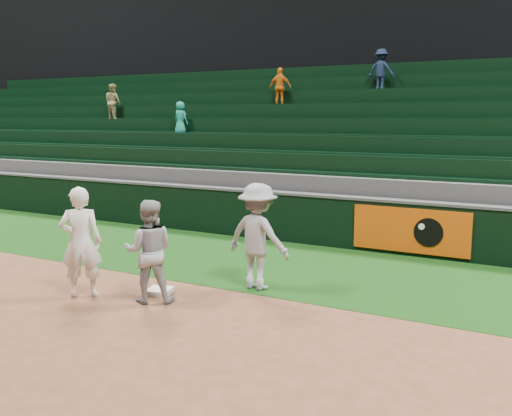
{
  "coord_description": "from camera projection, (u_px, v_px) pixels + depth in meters",
  "views": [
    {
      "loc": [
        5.97,
        -7.59,
        3.09
      ],
      "look_at": [
        0.55,
        2.3,
        1.3
      ],
      "focal_mm": 40.0,
      "sensor_mm": 36.0,
      "label": 1
    }
  ],
  "objects": [
    {
      "name": "baserunner",
      "position": [
        149.0,
        251.0,
        9.56
      ],
      "size": [
        1.07,
        1.0,
        1.75
      ],
      "primitive_type": "imported",
      "rotation": [
        0.0,
        0.0,
        3.68
      ],
      "color": "#9FA2A9",
      "rests_on": "ground"
    },
    {
      "name": "ground",
      "position": [
        165.0,
        298.0,
        9.89
      ],
      "size": [
        70.0,
        70.0,
        0.0
      ],
      "primitive_type": "plane",
      "color": "brown",
      "rests_on": "ground"
    },
    {
      "name": "first_baseman",
      "position": [
        81.0,
        242.0,
        9.83
      ],
      "size": [
        0.84,
        0.79,
        1.93
      ],
      "primitive_type": "imported",
      "rotation": [
        0.0,
        0.0,
        3.78
      ],
      "color": "white",
      "rests_on": "ground"
    },
    {
      "name": "stadium_seating",
      "position": [
        345.0,
        164.0,
        17.39
      ],
      "size": [
        36.0,
        5.95,
        5.19
      ],
      "color": "#3B3B3E",
      "rests_on": "ground"
    },
    {
      "name": "base_coach",
      "position": [
        258.0,
        236.0,
        10.27
      ],
      "size": [
        1.32,
        0.85,
        1.93
      ],
      "primitive_type": "imported",
      "rotation": [
        0.0,
        0.0,
        3.03
      ],
      "color": "#9395A0",
      "rests_on": "foul_grass"
    },
    {
      "name": "upper_deck",
      "position": [
        417.0,
        48.0,
        24.06
      ],
      "size": [
        40.0,
        12.0,
        12.0
      ],
      "primitive_type": "cube",
      "color": "black",
      "rests_on": "ground"
    },
    {
      "name": "field_wall",
      "position": [
        293.0,
        217.0,
        14.28
      ],
      "size": [
        36.0,
        0.45,
        1.25
      ],
      "color": "black",
      "rests_on": "ground"
    },
    {
      "name": "first_base",
      "position": [
        160.0,
        291.0,
        10.1
      ],
      "size": [
        0.51,
        0.51,
        0.09
      ],
      "primitive_type": "cube",
      "rotation": [
        0.0,
        0.0,
        0.29
      ],
      "color": "white",
      "rests_on": "ground"
    },
    {
      "name": "foul_grass",
      "position": [
        249.0,
        260.0,
        12.49
      ],
      "size": [
        36.0,
        4.2,
        0.01
      ],
      "primitive_type": "cube",
      "color": "#0F350D",
      "rests_on": "ground"
    }
  ]
}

